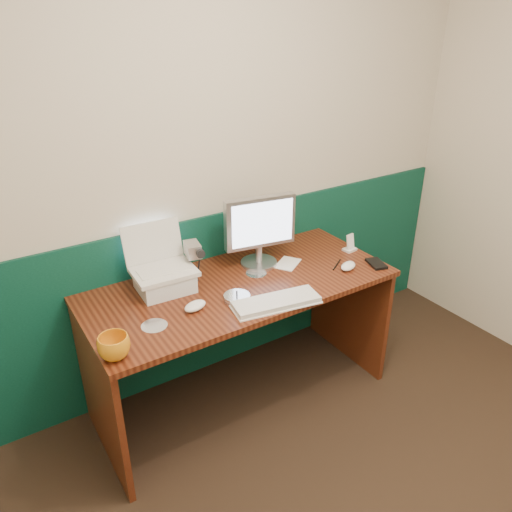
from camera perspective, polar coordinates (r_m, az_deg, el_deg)
back_wall at (r=2.69m, az=-5.66°, el=9.66°), size 3.50×0.04×2.50m
wainscot at (r=2.98m, az=-4.92°, el=-4.35°), size 3.48×0.02×1.00m
desk at (r=2.78m, az=-1.69°, el=-9.90°), size 1.60×0.70×0.75m
laptop_riser at (r=2.53m, az=-10.39°, el=-2.91°), size 0.27×0.23×0.09m
laptop at (r=2.46m, az=-10.71°, el=0.58°), size 0.31×0.25×0.25m
monitor at (r=2.68m, az=0.33°, el=2.78°), size 0.40×0.18×0.39m
keyboard at (r=2.39m, az=2.32°, el=-5.34°), size 0.44×0.21×0.02m
mouse_right at (r=2.75m, az=10.49°, el=-1.13°), size 0.13×0.10×0.04m
mouse_left at (r=2.36m, az=-6.97°, el=-5.69°), size 0.13×0.10×0.04m
mug at (r=2.11m, az=-15.92°, el=-9.97°), size 0.17×0.17×0.10m
camcorder at (r=2.59m, az=-7.18°, el=-0.71°), size 0.11×0.14×0.19m
cd_spindle at (r=2.42m, az=-2.19°, el=-4.76°), size 0.13×0.13×0.03m
cd_loose_a at (r=2.29m, az=-11.55°, el=-7.80°), size 0.12×0.12×0.00m
cd_loose_b at (r=2.67m, az=0.02°, el=-1.97°), size 0.11×0.11×0.00m
pen at (r=2.78m, az=9.22°, el=-0.98°), size 0.12×0.08×0.01m
papers at (r=2.77m, az=3.64°, el=-0.87°), size 0.19×0.18×0.00m
dock at (r=2.96m, az=10.65°, el=0.75°), size 0.08×0.06×0.01m
music_player at (r=2.94m, az=10.73°, el=1.64°), size 0.05×0.03×0.09m
pda at (r=2.83m, az=13.59°, el=-0.85°), size 0.11×0.15×0.02m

